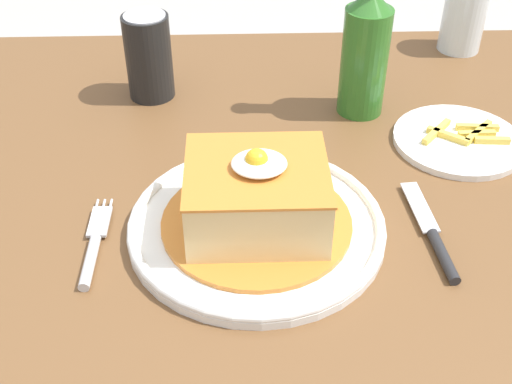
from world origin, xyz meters
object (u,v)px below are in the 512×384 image
Objects in this scene: knife at (436,241)px; side_plate_fries at (459,140)px; fork at (93,248)px; main_plate at (257,225)px; soda_can at (149,56)px; beer_bottle_green at (366,45)px; drinking_glass at (463,23)px.

knife is 0.97× the size of side_plate_fries.
fork is 0.49m from side_plate_fries.
soda_can reaches higher than main_plate.
main_plate is 2.02× the size of fork.
beer_bottle_green reaches higher than soda_can.
beer_bottle_green is 0.18m from side_plate_fries.
beer_bottle_green is (0.33, 0.28, 0.09)m from fork.
drinking_glass is (0.19, 0.19, -0.05)m from beer_bottle_green.
main_plate is 1.68× the size of side_plate_fries.
drinking_glass is at bearing 71.97° from knife.
side_plate_fries is (0.42, -0.14, -0.06)m from soda_can.
beer_bottle_green is 0.28m from drinking_glass.
main_plate is at bearing -121.13° from beer_bottle_green.
main_plate is at bearing 9.20° from fork.
soda_can reaches higher than side_plate_fries.
fork is at bearing -95.57° from soda_can.
main_plate is 0.57m from drinking_glass.
knife is at bearing -8.60° from main_plate.
beer_bottle_green is (-0.04, 0.28, 0.09)m from knife.
knife is 0.62× the size of beer_bottle_green.
knife is 1.34× the size of soda_can.
main_plate reaches higher than side_plate_fries.
soda_can is 1.18× the size of drinking_glass.
fork is 0.53× the size of beer_bottle_green.
soda_can is at bearing 161.17° from side_plate_fries.
main_plate is at bearing 171.40° from knife.
knife is at bearing -108.03° from drinking_glass.
main_plate reaches higher than fork.
drinking_glass is (0.35, 0.44, 0.04)m from main_plate.
knife is (0.37, -0.00, 0.00)m from fork.
main_plate is at bearing -128.08° from drinking_glass.
side_plate_fries is at bearing -105.17° from drinking_glass.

